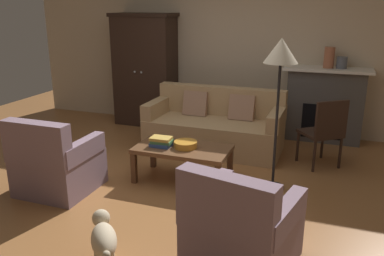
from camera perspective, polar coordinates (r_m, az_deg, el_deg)
ground_plane at (r=4.72m, az=-2.91°, el=-8.12°), size 9.60×9.60×0.00m
back_wall at (r=6.72m, az=5.52°, el=11.87°), size 7.20×0.10×2.80m
fireplace at (r=6.39m, az=18.30°, el=3.23°), size 1.26×0.48×1.12m
armoire at (r=6.96m, az=-6.64°, el=8.21°), size 1.06×0.57×1.88m
couch at (r=5.78m, az=3.28°, el=0.08°), size 1.93×0.86×0.86m
coffee_table at (r=4.71m, az=-1.33°, el=-3.34°), size 1.10×0.60×0.42m
fruit_bowl at (r=4.66m, az=-0.92°, el=-2.35°), size 0.27×0.27×0.08m
book_stack at (r=4.71m, az=-4.38°, el=-1.95°), size 0.26×0.19×0.11m
mantel_vase_terracotta at (r=6.25m, az=18.90°, el=9.45°), size 0.15×0.15×0.30m
mantel_vase_slate at (r=6.26m, az=20.50°, el=8.69°), size 0.15×0.15×0.17m
armchair_near_left at (r=4.70m, az=-18.75°, el=-4.99°), size 0.78×0.77×0.88m
armchair_near_right at (r=3.27m, az=6.88°, el=-14.29°), size 0.91×0.92×0.88m
side_chair_wooden at (r=5.31m, az=18.34°, el=-0.16°), size 0.62×0.62×0.90m
floor_lamp at (r=4.33m, az=12.47°, el=9.40°), size 0.36×0.36×1.69m
dog at (r=3.37m, az=-12.44°, el=-15.05°), size 0.42×0.49×0.39m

